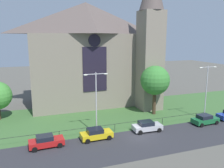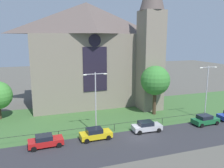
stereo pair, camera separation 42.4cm
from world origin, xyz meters
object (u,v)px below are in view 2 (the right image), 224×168
at_px(streetlamp_far, 207,86).
at_px(parked_car_yellow, 95,134).
at_px(parked_car_green, 205,120).
at_px(parked_car_red, 45,141).
at_px(streetlamp_near, 96,96).
at_px(church_building, 92,53).
at_px(parked_car_silver, 147,126).
at_px(tree_right_near, 155,81).

relative_size(streetlamp_far, parked_car_yellow, 2.08).
relative_size(parked_car_yellow, parked_car_green, 1.00).
bearing_deg(parked_car_red, streetlamp_far, 1.28).
bearing_deg(streetlamp_near, church_building, 77.50).
bearing_deg(parked_car_silver, parked_car_green, -0.31).
height_order(parked_car_red, parked_car_green, same).
distance_m(streetlamp_far, parked_car_green, 5.41).
distance_m(church_building, parked_car_red, 22.49).
bearing_deg(parked_car_red, parked_car_green, -3.01).
height_order(streetlamp_far, parked_car_silver, streetlamp_far).
height_order(tree_right_near, streetlamp_near, streetlamp_near).
bearing_deg(parked_car_red, parked_car_yellow, -1.48).
bearing_deg(streetlamp_far, parked_car_yellow, -175.41).
relative_size(tree_right_near, parked_car_green, 2.01).
bearing_deg(parked_car_green, tree_right_near, 123.45).
relative_size(church_building, tree_right_near, 3.02).
xyz_separation_m(church_building, parked_car_red, (-10.43, -17.50, -9.53)).
relative_size(church_building, parked_car_green, 6.09).
xyz_separation_m(church_building, streetlamp_near, (-3.52, -15.88, -4.77)).
bearing_deg(church_building, parked_car_yellow, -102.98).
bearing_deg(streetlamp_far, parked_car_red, -176.34).
bearing_deg(streetlamp_near, tree_right_near, 23.07).
xyz_separation_m(streetlamp_near, parked_car_yellow, (-0.49, -1.52, -4.76)).
bearing_deg(parked_car_green, parked_car_red, 176.98).
bearing_deg(parked_car_green, streetlamp_near, 171.27).
relative_size(church_building, streetlamp_far, 2.93).
relative_size(streetlamp_far, parked_car_green, 2.08).
bearing_deg(tree_right_near, parked_car_red, -160.40).
bearing_deg(church_building, streetlamp_far, -46.62).
bearing_deg(parked_car_yellow, tree_right_near, 26.23).
distance_m(church_building, parked_car_yellow, 20.24).
bearing_deg(parked_car_red, parked_car_silver, -1.34).
xyz_separation_m(parked_car_yellow, parked_car_silver, (7.62, 0.15, 0.00)).
distance_m(church_building, parked_car_silver, 20.03).
relative_size(tree_right_near, parked_car_silver, 2.01).
xyz_separation_m(streetlamp_near, parked_car_silver, (7.13, -1.37, -4.76)).
relative_size(streetlamp_near, streetlamp_far, 0.98).
bearing_deg(parked_car_yellow, parked_car_green, -2.96).
distance_m(parked_car_red, parked_car_yellow, 6.42).
bearing_deg(parked_car_red, church_building, 56.85).
height_order(church_building, streetlamp_near, church_building).
xyz_separation_m(streetlamp_far, parked_car_red, (-25.43, -1.63, -4.84)).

